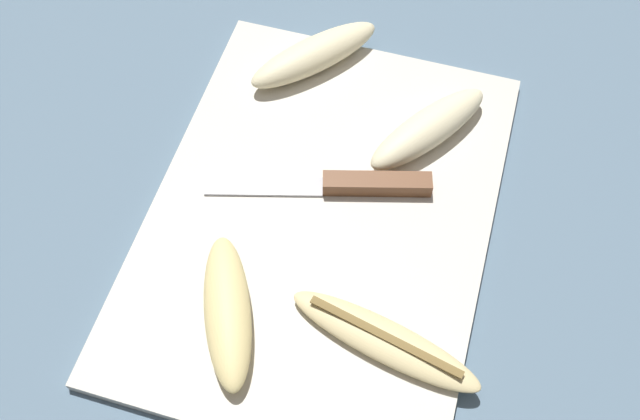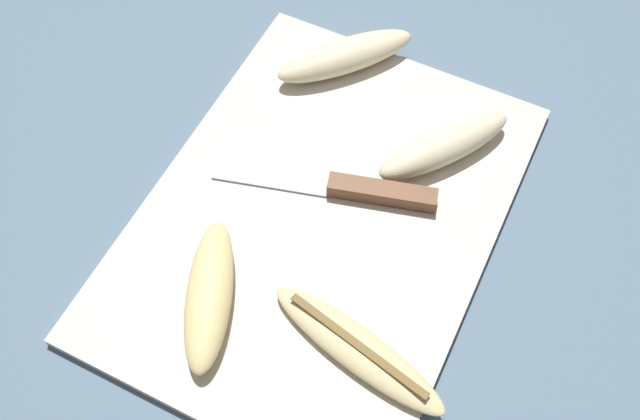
% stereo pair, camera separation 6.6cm
% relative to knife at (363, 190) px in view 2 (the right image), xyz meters
% --- Properties ---
extents(ground_plane, '(4.00, 4.00, 0.00)m').
position_rel_knife_xyz_m(ground_plane, '(-0.04, 0.03, -0.02)').
color(ground_plane, slate).
extents(cutting_board, '(0.46, 0.33, 0.01)m').
position_rel_knife_xyz_m(cutting_board, '(-0.04, 0.03, -0.01)').
color(cutting_board, beige).
rests_on(cutting_board, ground_plane).
extents(knife, '(0.08, 0.23, 0.02)m').
position_rel_knife_xyz_m(knife, '(0.00, 0.00, 0.00)').
color(knife, brown).
rests_on(knife, cutting_board).
extents(banana_golden_short, '(0.16, 0.10, 0.03)m').
position_rel_knife_xyz_m(banana_golden_short, '(-0.17, 0.08, 0.01)').
color(banana_golden_short, '#EDD689').
rests_on(banana_golden_short, cutting_board).
extents(banana_mellow_near, '(0.08, 0.19, 0.02)m').
position_rel_knife_xyz_m(banana_mellow_near, '(-0.15, -0.06, 0.00)').
color(banana_mellow_near, beige).
rests_on(banana_mellow_near, cutting_board).
extents(banana_bright_far, '(0.15, 0.12, 0.04)m').
position_rel_knife_xyz_m(banana_bright_far, '(0.08, -0.05, 0.01)').
color(banana_bright_far, beige).
rests_on(banana_bright_far, cutting_board).
extents(banana_pale_long, '(0.15, 0.14, 0.03)m').
position_rel_knife_xyz_m(banana_pale_long, '(0.15, 0.09, 0.01)').
color(banana_pale_long, beige).
rests_on(banana_pale_long, cutting_board).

